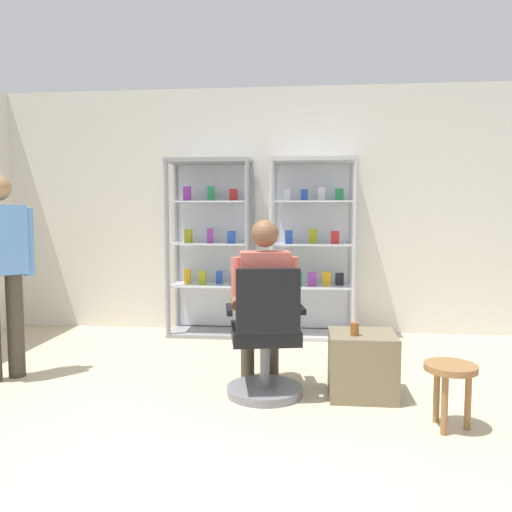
# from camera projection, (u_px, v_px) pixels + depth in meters

# --- Properties ---
(ground_plane) EXTENTS (7.20, 7.20, 0.00)m
(ground_plane) POSITION_uv_depth(u_px,v_px,m) (218.00, 451.00, 2.88)
(ground_plane) COLOR #C6B793
(back_wall) EXTENTS (6.00, 0.10, 2.70)m
(back_wall) POSITION_uv_depth(u_px,v_px,m) (263.00, 211.00, 5.73)
(back_wall) COLOR silver
(back_wall) RESTS_ON ground
(display_cabinet_left) EXTENTS (0.90, 0.45, 1.90)m
(display_cabinet_left) POSITION_uv_depth(u_px,v_px,m) (211.00, 247.00, 5.59)
(display_cabinet_left) COLOR gray
(display_cabinet_left) RESTS_ON ground
(display_cabinet_right) EXTENTS (0.90, 0.45, 1.90)m
(display_cabinet_right) POSITION_uv_depth(u_px,v_px,m) (312.00, 247.00, 5.48)
(display_cabinet_right) COLOR #B7B7BC
(display_cabinet_right) RESTS_ON ground
(office_chair) EXTENTS (0.61, 0.57, 0.96)m
(office_chair) POSITION_uv_depth(u_px,v_px,m) (266.00, 344.00, 3.68)
(office_chair) COLOR slate
(office_chair) RESTS_ON ground
(seated_shopkeeper) EXTENTS (0.54, 0.61, 1.29)m
(seated_shopkeeper) POSITION_uv_depth(u_px,v_px,m) (263.00, 297.00, 3.81)
(seated_shopkeeper) COLOR #3F382D
(seated_shopkeeper) RESTS_ON ground
(storage_crate) EXTENTS (0.48, 0.44, 0.47)m
(storage_crate) POSITION_uv_depth(u_px,v_px,m) (362.00, 365.00, 3.72)
(storage_crate) COLOR #72664C
(storage_crate) RESTS_ON ground
(tea_glass) EXTENTS (0.06, 0.06, 0.09)m
(tea_glass) POSITION_uv_depth(u_px,v_px,m) (355.00, 329.00, 3.63)
(tea_glass) COLOR brown
(tea_glass) RESTS_ON storage_crate
(standing_customer) EXTENTS (0.40, 0.41, 1.63)m
(standing_customer) POSITION_uv_depth(u_px,v_px,m) (1.00, 264.00, 4.04)
(standing_customer) COLOR #3F382D
(standing_customer) RESTS_ON ground
(wooden_stool) EXTENTS (0.32, 0.32, 0.41)m
(wooden_stool) POSITION_uv_depth(u_px,v_px,m) (450.00, 377.00, 3.15)
(wooden_stool) COLOR olive
(wooden_stool) RESTS_ON ground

